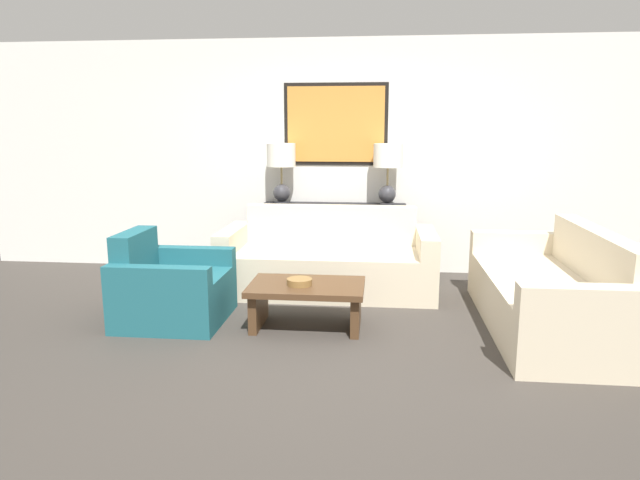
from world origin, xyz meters
name	(u,v)px	position (x,y,z in m)	size (l,w,h in m)	color
ground_plane	(310,345)	(0.00, 0.00, 0.00)	(20.00, 20.00, 0.00)	#3D3833
back_wall	(336,157)	(0.00, 2.47, 1.33)	(8.53, 0.12, 2.65)	silver
console_table	(334,239)	(0.00, 2.21, 0.41)	(1.62, 0.36, 0.81)	black
table_lamp_left	(281,164)	(-0.60, 2.21, 1.26)	(0.32, 0.32, 0.68)	#333338
table_lamp_right	(388,165)	(0.60, 2.21, 1.26)	(0.32, 0.32, 0.68)	#333338
couch_by_back_wall	(328,263)	(0.00, 1.53, 0.29)	(2.16, 0.94, 0.85)	beige
couch_by_side	(551,295)	(1.96, 0.59, 0.29)	(0.94, 2.16, 0.85)	beige
coffee_table	(307,296)	(-0.08, 0.41, 0.27)	(0.96, 0.63, 0.38)	#4C331E
decorative_bowl	(299,282)	(-0.13, 0.37, 0.41)	(0.21, 0.21, 0.05)	olive
armchair_near_back_wall	(171,290)	(-1.28, 0.46, 0.28)	(0.87, 0.89, 0.79)	#1E5B66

